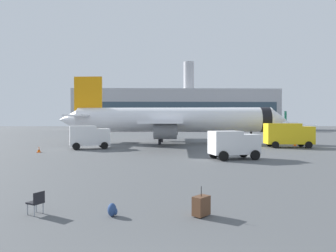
{
  "coord_description": "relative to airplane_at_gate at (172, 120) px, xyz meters",
  "views": [
    {
      "loc": [
        0.09,
        -4.82,
        3.49
      ],
      "look_at": [
        0.87,
        25.55,
        3.0
      ],
      "focal_mm": 32.49,
      "sensor_mm": 36.0,
      "label": 1
    }
  ],
  "objects": [
    {
      "name": "gate_chair",
      "position": [
        -6.46,
        -36.01,
        -3.16
      ],
      "size": [
        0.65,
        0.65,
        0.86
      ],
      "color": "black",
      "rests_on": "ground"
    },
    {
      "name": "cargo_van",
      "position": [
        4.84,
        -19.89,
        -2.21
      ],
      "size": [
        4.74,
        3.17,
        2.6
      ],
      "color": "white",
      "rests_on": "ground"
    },
    {
      "name": "fuel_truck",
      "position": [
        15.01,
        -7.83,
        -1.88
      ],
      "size": [
        6.14,
        3.03,
        3.2
      ],
      "color": "yellow",
      "rests_on": "ground"
    },
    {
      "name": "terminal_building",
      "position": [
        4.87,
        80.38,
        4.67
      ],
      "size": [
        83.09,
        17.41,
        28.38
      ],
      "color": "#B2B2B7",
      "rests_on": "ground"
    },
    {
      "name": "safety_cone_near",
      "position": [
        8.39,
        7.23,
        -3.36
      ],
      "size": [
        0.44,
        0.44,
        0.61
      ],
      "color": "#F2590C",
      "rests_on": "ground"
    },
    {
      "name": "rolling_suitcase",
      "position": [
        -0.35,
        -36.37,
        -3.27
      ],
      "size": [
        0.73,
        0.74,
        1.1
      ],
      "color": "brown",
      "rests_on": "ground"
    },
    {
      "name": "safety_cone_mid",
      "position": [
        -15.36,
        -13.32,
        -3.33
      ],
      "size": [
        0.44,
        0.44,
        0.66
      ],
      "color": "#F2590C",
      "rests_on": "ground"
    },
    {
      "name": "traveller_backpack",
      "position": [
        -3.61,
        -36.28,
        -3.42
      ],
      "size": [
        0.36,
        0.4,
        0.48
      ],
      "color": "navy",
      "rests_on": "ground"
    },
    {
      "name": "airplane_at_gate",
      "position": [
        0.0,
        0.0,
        0.0
      ],
      "size": [
        35.76,
        32.25,
        10.5
      ],
      "color": "white",
      "rests_on": "ground"
    },
    {
      "name": "service_truck",
      "position": [
        -10.77,
        -9.13,
        -2.05
      ],
      "size": [
        5.24,
        3.7,
        2.9
      ],
      "color": "white",
      "rests_on": "ground"
    },
    {
      "name": "airplane_taxiing",
      "position": [
        37.58,
        51.19,
        -1.23
      ],
      "size": [
        19.54,
        21.09,
        6.97
      ],
      "color": "white",
      "rests_on": "ground"
    },
    {
      "name": "safety_cone_far",
      "position": [
        17.15,
        -5.16,
        -3.32
      ],
      "size": [
        0.44,
        0.44,
        0.68
      ],
      "color": "#F2590C",
      "rests_on": "ground"
    }
  ]
}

